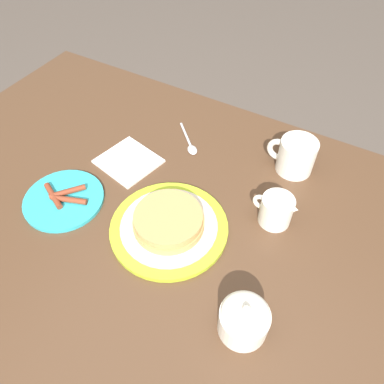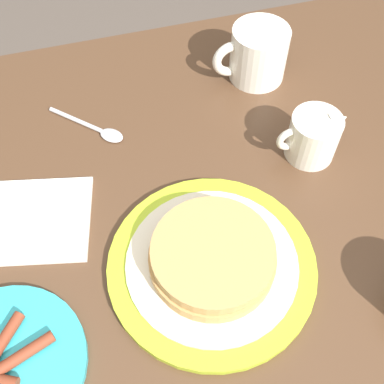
{
  "view_description": "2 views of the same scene",
  "coord_description": "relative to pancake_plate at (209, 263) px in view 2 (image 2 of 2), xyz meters",
  "views": [
    {
      "loc": [
        -0.29,
        0.41,
        1.43
      ],
      "look_at": [
        -0.0,
        -0.1,
        0.76
      ],
      "focal_mm": 35.0,
      "sensor_mm": 36.0,
      "label": 1
    },
    {
      "loc": [
        0.1,
        0.25,
        1.3
      ],
      "look_at": [
        -0.0,
        -0.1,
        0.76
      ],
      "focal_mm": 45.0,
      "sensor_mm": 36.0,
      "label": 2
    }
  ],
  "objects": [
    {
      "name": "dining_table",
      "position": [
        -0.0,
        -0.0,
        -0.12
      ],
      "size": [
        1.53,
        1.0,
        0.73
      ],
      "color": "#4C3321",
      "rests_on": "ground_plane"
    },
    {
      "name": "pancake_plate",
      "position": [
        0.0,
        0.0,
        0.0
      ],
      "size": [
        0.27,
        0.27,
        0.05
      ],
      "color": "#AAC628",
      "rests_on": "dining_table"
    },
    {
      "name": "side_plate_bacon",
      "position": [
        0.26,
        0.05,
        -0.01
      ],
      "size": [
        0.19,
        0.19,
        0.02
      ],
      "color": "#2DADBC",
      "rests_on": "dining_table"
    },
    {
      "name": "coffee_mug",
      "position": [
        -0.18,
        -0.33,
        0.03
      ],
      "size": [
        0.13,
        0.09,
        0.09
      ],
      "color": "silver",
      "rests_on": "dining_table"
    },
    {
      "name": "creamer_pitcher",
      "position": [
        -0.2,
        -0.14,
        0.02
      ],
      "size": [
        0.11,
        0.07,
        0.08
      ],
      "color": "silver",
      "rests_on": "dining_table"
    },
    {
      "name": "napkin",
      "position": [
        0.21,
        -0.13,
        -0.02
      ],
      "size": [
        0.17,
        0.16,
        0.01
      ],
      "color": "silver",
      "rests_on": "dining_table"
    },
    {
      "name": "spoon",
      "position": [
        0.1,
        -0.28,
        -0.02
      ],
      "size": [
        0.11,
        0.11,
        0.01
      ],
      "color": "silver",
      "rests_on": "dining_table"
    }
  ]
}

